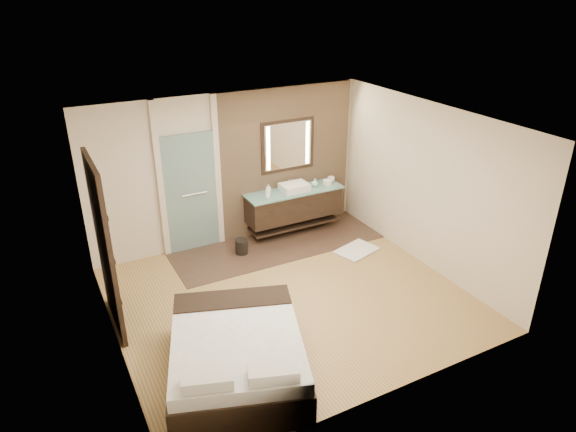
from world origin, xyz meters
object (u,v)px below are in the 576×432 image
vanity (294,204)px  mirror_unit (288,145)px  bed (237,354)px  waste_bin (242,247)px

vanity → mirror_unit: (0.00, 0.24, 1.07)m
mirror_unit → vanity: bearing=-90.0°
vanity → bed: bearing=-128.3°
vanity → mirror_unit: 1.10m
mirror_unit → bed: (-2.43, -3.31, -1.34)m
mirror_unit → bed: size_ratio=0.45×
mirror_unit → waste_bin: (-1.20, -0.54, -1.51)m
mirror_unit → bed: mirror_unit is taller
bed → mirror_unit: bearing=72.6°
bed → waste_bin: 3.04m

